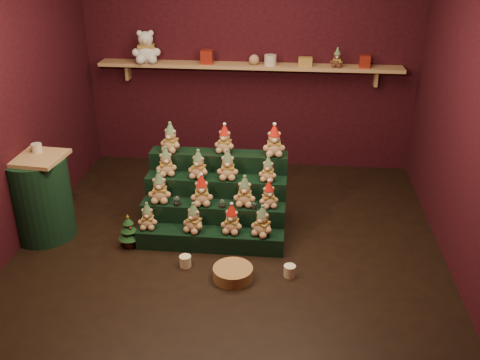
# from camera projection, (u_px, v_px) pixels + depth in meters

# --- Properties ---
(ground) EXTENTS (4.00, 4.00, 0.00)m
(ground) POSITION_uv_depth(u_px,v_px,m) (231.00, 244.00, 5.19)
(ground) COLOR black
(ground) RESTS_ON ground
(back_wall) EXTENTS (4.00, 0.10, 2.80)m
(back_wall) POSITION_uv_depth(u_px,v_px,m) (250.00, 54.00, 6.44)
(back_wall) COLOR black
(back_wall) RESTS_ON ground
(front_wall) EXTENTS (4.00, 0.10, 2.80)m
(front_wall) POSITION_uv_depth(u_px,v_px,m) (183.00, 223.00, 2.75)
(front_wall) COLOR black
(front_wall) RESTS_ON ground
(left_wall) EXTENTS (0.10, 4.00, 2.80)m
(left_wall) POSITION_uv_depth(u_px,v_px,m) (3.00, 98.00, 4.78)
(left_wall) COLOR black
(left_wall) RESTS_ON ground
(right_wall) EXTENTS (0.10, 4.00, 2.80)m
(right_wall) POSITION_uv_depth(u_px,v_px,m) (476.00, 112.00, 4.40)
(right_wall) COLOR black
(right_wall) RESTS_ON ground
(back_shelf) EXTENTS (3.60, 0.26, 0.24)m
(back_shelf) POSITION_uv_depth(u_px,v_px,m) (249.00, 66.00, 6.32)
(back_shelf) COLOR tan
(back_shelf) RESTS_ON ground
(riser_tier_front) EXTENTS (1.40, 0.22, 0.18)m
(riser_tier_front) POSITION_uv_depth(u_px,v_px,m) (210.00, 240.00, 5.09)
(riser_tier_front) COLOR black
(riser_tier_front) RESTS_ON ground
(riser_tier_midfront) EXTENTS (1.40, 0.22, 0.36)m
(riser_tier_midfront) POSITION_uv_depth(u_px,v_px,m) (213.00, 220.00, 5.25)
(riser_tier_midfront) COLOR black
(riser_tier_midfront) RESTS_ON ground
(riser_tier_midback) EXTENTS (1.40, 0.22, 0.54)m
(riser_tier_midback) POSITION_uv_depth(u_px,v_px,m) (216.00, 202.00, 5.41)
(riser_tier_midback) COLOR black
(riser_tier_midback) RESTS_ON ground
(riser_tier_back) EXTENTS (1.40, 0.22, 0.72)m
(riser_tier_back) POSITION_uv_depth(u_px,v_px,m) (219.00, 184.00, 5.57)
(riser_tier_back) COLOR black
(riser_tier_back) RESTS_ON ground
(teddy_0) EXTENTS (0.20, 0.18, 0.26)m
(teddy_0) POSITION_uv_depth(u_px,v_px,m) (147.00, 216.00, 5.06)
(teddy_0) COLOR tan
(teddy_0) RESTS_ON riser_tier_front
(teddy_1) EXTENTS (0.26, 0.25, 0.29)m
(teddy_1) POSITION_uv_depth(u_px,v_px,m) (194.00, 218.00, 5.00)
(teddy_1) COLOR tan
(teddy_1) RESTS_ON riser_tier_front
(teddy_2) EXTENTS (0.23, 0.21, 0.29)m
(teddy_2) POSITION_uv_depth(u_px,v_px,m) (232.00, 219.00, 4.98)
(teddy_2) COLOR tan
(teddy_2) RESTS_ON riser_tier_front
(teddy_3) EXTENTS (0.28, 0.27, 0.30)m
(teddy_3) POSITION_uv_depth(u_px,v_px,m) (262.00, 221.00, 4.93)
(teddy_3) COLOR tan
(teddy_3) RESTS_ON riser_tier_front
(teddy_4) EXTENTS (0.24, 0.22, 0.31)m
(teddy_4) POSITION_uv_depth(u_px,v_px,m) (159.00, 187.00, 5.15)
(teddy_4) COLOR tan
(teddy_4) RESTS_ON riser_tier_midfront
(teddy_5) EXTENTS (0.24, 0.23, 0.30)m
(teddy_5) POSITION_uv_depth(u_px,v_px,m) (202.00, 190.00, 5.10)
(teddy_5) COLOR tan
(teddy_5) RESTS_ON riser_tier_midfront
(teddy_6) EXTENTS (0.22, 0.20, 0.30)m
(teddy_6) POSITION_uv_depth(u_px,v_px,m) (245.00, 191.00, 5.09)
(teddy_6) COLOR tan
(teddy_6) RESTS_ON riser_tier_midfront
(teddy_7) EXTENTS (0.23, 0.22, 0.26)m
(teddy_7) POSITION_uv_depth(u_px,v_px,m) (269.00, 194.00, 5.06)
(teddy_7) COLOR tan
(teddy_7) RESTS_ON riser_tier_midfront
(teddy_8) EXTENTS (0.25, 0.24, 0.29)m
(teddy_8) POSITION_uv_depth(u_px,v_px,m) (166.00, 161.00, 5.29)
(teddy_8) COLOR tan
(teddy_8) RESTS_ON riser_tier_midback
(teddy_9) EXTENTS (0.24, 0.23, 0.28)m
(teddy_9) POSITION_uv_depth(u_px,v_px,m) (198.00, 164.00, 5.23)
(teddy_9) COLOR tan
(teddy_9) RESTS_ON riser_tier_midback
(teddy_10) EXTENTS (0.22, 0.20, 0.30)m
(teddy_10) POSITION_uv_depth(u_px,v_px,m) (228.00, 165.00, 5.21)
(teddy_10) COLOR tan
(teddy_10) RESTS_ON riser_tier_midback
(teddy_11) EXTENTS (0.20, 0.19, 0.25)m
(teddy_11) POSITION_uv_depth(u_px,v_px,m) (268.00, 169.00, 5.18)
(teddy_11) COLOR tan
(teddy_11) RESTS_ON riser_tier_midback
(teddy_12) EXTENTS (0.26, 0.24, 0.30)m
(teddy_12) POSITION_uv_depth(u_px,v_px,m) (171.00, 137.00, 5.38)
(teddy_12) COLOR tan
(teddy_12) RESTS_ON riser_tier_back
(teddy_13) EXTENTS (0.24, 0.22, 0.29)m
(teddy_13) POSITION_uv_depth(u_px,v_px,m) (225.00, 139.00, 5.36)
(teddy_13) COLOR tan
(teddy_13) RESTS_ON riser_tier_back
(teddy_14) EXTENTS (0.24, 0.22, 0.31)m
(teddy_14) POSITION_uv_depth(u_px,v_px,m) (274.00, 141.00, 5.28)
(teddy_14) COLOR tan
(teddy_14) RESTS_ON riser_tier_back
(snow_globe_a) EXTENTS (0.07, 0.07, 0.10)m
(snow_globe_a) POSITION_uv_depth(u_px,v_px,m) (177.00, 201.00, 5.13)
(snow_globe_a) COLOR black
(snow_globe_a) RESTS_ON riser_tier_midfront
(snow_globe_b) EXTENTS (0.06, 0.06, 0.08)m
(snow_globe_b) POSITION_uv_depth(u_px,v_px,m) (223.00, 203.00, 5.09)
(snow_globe_b) COLOR black
(snow_globe_b) RESTS_ON riser_tier_midfront
(snow_globe_c) EXTENTS (0.06, 0.06, 0.08)m
(snow_globe_c) POSITION_uv_depth(u_px,v_px,m) (254.00, 205.00, 5.06)
(snow_globe_c) COLOR black
(snow_globe_c) RESTS_ON riser_tier_midfront
(side_table) EXTENTS (0.59, 0.59, 0.85)m
(side_table) POSITION_uv_depth(u_px,v_px,m) (40.00, 197.00, 5.17)
(side_table) COLOR tan
(side_table) RESTS_ON ground
(table_ornament) EXTENTS (0.10, 0.10, 0.08)m
(table_ornament) POSITION_uv_depth(u_px,v_px,m) (37.00, 148.00, 5.06)
(table_ornament) COLOR beige
(table_ornament) RESTS_ON side_table
(mini_christmas_tree) EXTENTS (0.21, 0.21, 0.35)m
(mini_christmas_tree) POSITION_uv_depth(u_px,v_px,m) (129.00, 231.00, 5.08)
(mini_christmas_tree) COLOR #402317
(mini_christmas_tree) RESTS_ON ground
(mug_left) EXTENTS (0.11, 0.11, 0.11)m
(mug_left) POSITION_uv_depth(u_px,v_px,m) (185.00, 261.00, 4.82)
(mug_left) COLOR #F6ECB5
(mug_left) RESTS_ON ground
(mug_right) EXTENTS (0.11, 0.11, 0.11)m
(mug_right) POSITION_uv_depth(u_px,v_px,m) (290.00, 271.00, 4.69)
(mug_right) COLOR #F6ECB5
(mug_right) RESTS_ON ground
(wicker_basket) EXTENTS (0.39, 0.39, 0.11)m
(wicker_basket) POSITION_uv_depth(u_px,v_px,m) (233.00, 273.00, 4.65)
(wicker_basket) COLOR olive
(wicker_basket) RESTS_ON ground
(white_bear) EXTENTS (0.39, 0.36, 0.47)m
(white_bear) POSITION_uv_depth(u_px,v_px,m) (146.00, 42.00, 6.29)
(white_bear) COLOR silver
(white_bear) RESTS_ON back_shelf
(brown_bear) EXTENTS (0.17, 0.15, 0.21)m
(brown_bear) POSITION_uv_depth(u_px,v_px,m) (337.00, 58.00, 6.14)
(brown_bear) COLOR #532E1B
(brown_bear) RESTS_ON back_shelf
(gift_tin_red_a) EXTENTS (0.14, 0.14, 0.16)m
(gift_tin_red_a) POSITION_uv_depth(u_px,v_px,m) (207.00, 57.00, 6.30)
(gift_tin_red_a) COLOR maroon
(gift_tin_red_a) RESTS_ON back_shelf
(gift_tin_cream) EXTENTS (0.14, 0.14, 0.12)m
(gift_tin_cream) POSITION_uv_depth(u_px,v_px,m) (270.00, 60.00, 6.24)
(gift_tin_cream) COLOR beige
(gift_tin_cream) RESTS_ON back_shelf
(gift_tin_red_b) EXTENTS (0.12, 0.12, 0.14)m
(gift_tin_red_b) POSITION_uv_depth(u_px,v_px,m) (365.00, 61.00, 6.14)
(gift_tin_red_b) COLOR maroon
(gift_tin_red_b) RESTS_ON back_shelf
(shelf_plush_ball) EXTENTS (0.12, 0.12, 0.12)m
(shelf_plush_ball) POSITION_uv_depth(u_px,v_px,m) (254.00, 60.00, 6.26)
(shelf_plush_ball) COLOR tan
(shelf_plush_ball) RESTS_ON back_shelf
(scarf_gift_box) EXTENTS (0.16, 0.10, 0.10)m
(scarf_gift_box) POSITION_uv_depth(u_px,v_px,m) (305.00, 62.00, 6.21)
(scarf_gift_box) COLOR orange
(scarf_gift_box) RESTS_ON back_shelf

